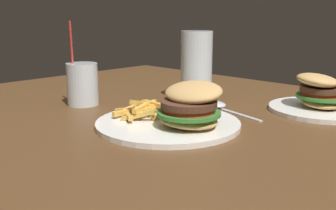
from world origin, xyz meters
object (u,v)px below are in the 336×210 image
at_px(juice_glass, 82,85).
at_px(spoon, 217,105).
at_px(meal_plate_near, 177,114).
at_px(meal_plate_far, 321,98).
at_px(beer_glass, 196,68).

bearing_deg(juice_glass, spoon, 37.69).
xyz_separation_m(meal_plate_near, juice_glass, (-0.30, -0.02, 0.02)).
distance_m(juice_glass, meal_plate_far, 0.56).
relative_size(beer_glass, spoon, 0.99).
bearing_deg(meal_plate_far, beer_glass, -158.28).
xyz_separation_m(juice_glass, meal_plate_far, (0.44, 0.34, -0.02)).
height_order(juice_glass, meal_plate_far, juice_glass).
distance_m(beer_glass, juice_glass, 0.28).
relative_size(beer_glass, juice_glass, 0.87).
bearing_deg(spoon, meal_plate_far, -129.10).
distance_m(meal_plate_near, spoon, 0.19).
bearing_deg(beer_glass, meal_plate_far, 21.72).
distance_m(beer_glass, meal_plate_far, 0.30).
height_order(spoon, meal_plate_far, meal_plate_far).
relative_size(juice_glass, meal_plate_far, 0.86).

